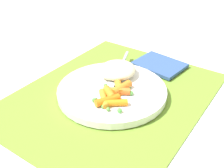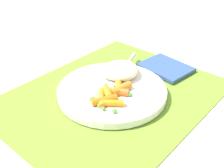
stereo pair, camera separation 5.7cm
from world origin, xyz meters
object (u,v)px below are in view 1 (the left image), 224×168
carrot_portion (114,94)px  fork (117,76)px  plate (112,91)px  napkin (160,65)px  rice_mound (117,70)px

carrot_portion → fork: (-0.07, -0.04, -0.00)m
plate → napkin: bearing=171.1°
plate → rice_mound: 0.06m
rice_mound → fork: 0.01m
fork → carrot_portion: bearing=29.7°
fork → rice_mound: bearing=-153.3°
plate → fork: (-0.05, -0.02, 0.01)m
carrot_portion → fork: carrot_portion is taller
rice_mound → fork: (0.00, 0.00, -0.01)m
plate → fork: fork is taller
fork → napkin: size_ratio=1.68×
rice_mound → napkin: rice_mound is taller
carrot_portion → plate: bearing=-138.2°
rice_mound → carrot_portion: (0.08, 0.04, -0.01)m
plate → napkin: (-0.17, 0.03, -0.00)m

